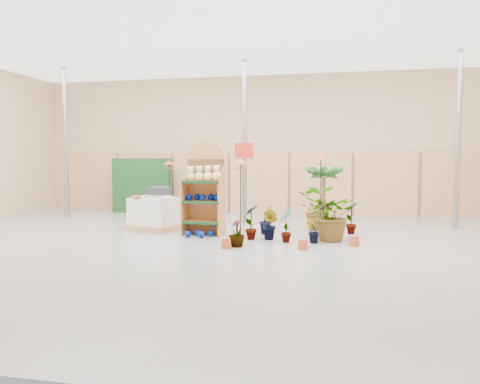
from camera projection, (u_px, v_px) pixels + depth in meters
The scene contains 23 objects.
room at pixel (221, 139), 10.38m from camera, with size 15.20×12.10×4.70m.
display_shelf at pixel (205, 191), 11.03m from camera, with size 0.96×0.63×2.24m.
teddy_bears at pixel (205, 174), 10.90m from camera, with size 0.83×0.22×0.35m.
gazing_balls_shelf at pixel (203, 197), 10.91m from camera, with size 0.82×0.28×0.16m.
gazing_balls_floor at pixel (200, 234), 10.65m from camera, with size 0.63×0.39×0.15m.
pallet_stack at pixel (154, 214), 11.71m from camera, with size 1.35×1.21×0.85m.
charcoal_planters at pixel (156, 208), 13.11m from camera, with size 0.80×0.50×1.00m.
trellis_stock at pixel (142, 186), 15.45m from camera, with size 2.00×0.30×1.80m, color #16431C.
offer_sign at pixel (244, 167), 12.43m from camera, with size 0.50×0.08×2.20m.
bird_table_front at pixel (241, 164), 10.80m from camera, with size 0.34×0.34×1.79m.
bird_table_right at pixel (321, 160), 11.11m from camera, with size 0.34×0.34×1.89m.
bird_table_back at pixel (169, 164), 14.42m from camera, with size 0.34×0.34×1.74m.
palm at pixel (324, 172), 11.58m from camera, with size 0.70×0.70×1.70m.
potted_plant_0 at pixel (251, 221), 10.29m from camera, with size 0.43×0.29×0.82m, color #1C541A.
potted_plant_1 at pixel (270, 225), 10.26m from camera, with size 0.37×0.30×0.67m, color #1C541A.
potted_plant_3 at pixel (327, 219), 10.39m from camera, with size 0.49×0.49×0.88m, color #1C541A.
potted_plant_4 at pixel (351, 217), 11.08m from camera, with size 0.42×0.29×0.80m, color #1C541A.
potted_plant_5 at pixel (266, 220), 11.09m from camera, with size 0.37×0.30×0.67m, color #1C541A.
potted_plant_6 at pixel (317, 211), 11.65m from camera, with size 0.88×0.76×0.98m, color #1C541A.
potted_plant_7 at pixel (237, 233), 9.44m from camera, with size 0.33×0.33×0.58m, color #1C541A.
potted_plant_8 at pixel (286, 225), 9.95m from camera, with size 0.38×0.26×0.72m, color #1C541A.
potted_plant_9 at pixel (312, 231), 9.84m from camera, with size 0.29×0.23×0.52m, color #1C541A.
potted_plant_10 at pixel (329, 215), 10.08m from camera, with size 1.04×0.90×1.16m, color #1C541A.
Camera 1 is at (2.58, -9.22, 1.77)m, focal length 35.00 mm.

